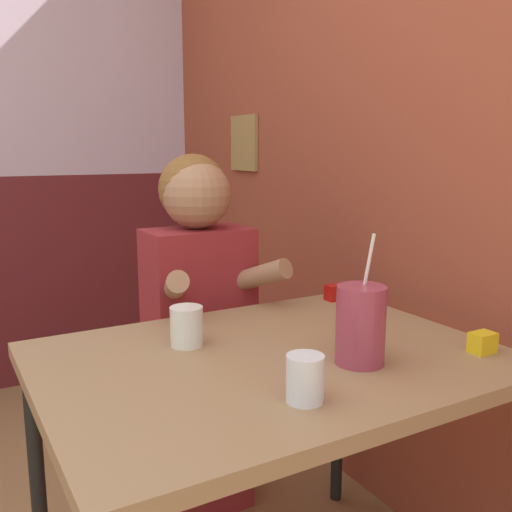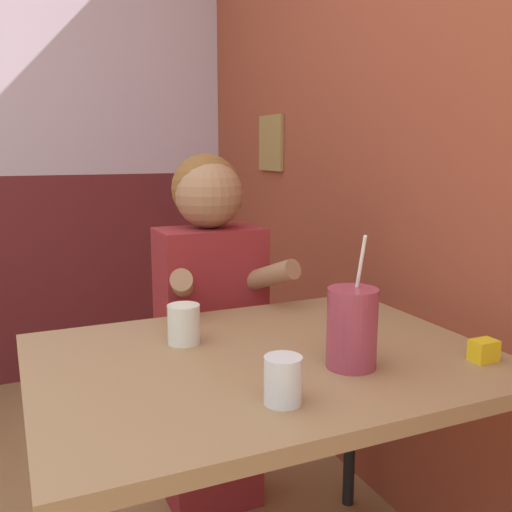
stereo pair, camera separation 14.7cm
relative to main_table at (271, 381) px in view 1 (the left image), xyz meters
The scene contains 8 objects.
brick_wall_right 1.22m from the main_table, 49.89° to the left, with size 0.08×4.43×2.70m.
main_table is the anchor object (origin of this frame).
person_seated 0.57m from the main_table, 83.49° to the left, with size 0.42×0.42×1.22m.
cocktail_pitcher 0.26m from the main_table, 45.10° to the right, with size 0.11×0.11×0.30m.
glass_near_pitcher 0.29m from the main_table, 107.05° to the right, with size 0.07×0.07×0.09m.
glass_center 0.25m from the main_table, 133.05° to the left, with size 0.08×0.08×0.10m.
condiment_ketchup 0.55m from the main_table, 36.39° to the left, with size 0.06×0.04×0.05m.
condiment_mustard 0.52m from the main_table, 28.36° to the right, with size 0.06×0.04×0.05m.
Camera 1 is at (0.18, -0.67, 1.23)m, focal length 40.00 mm.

